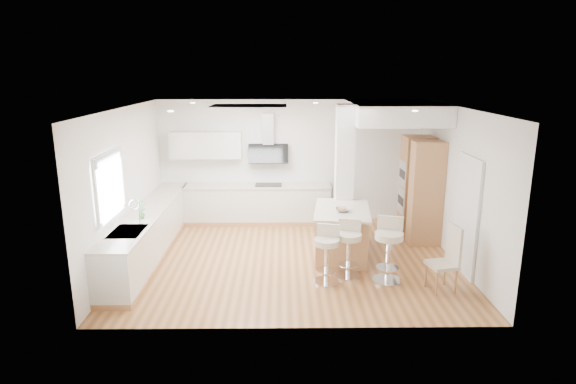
{
  "coord_description": "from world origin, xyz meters",
  "views": [
    {
      "loc": [
        -0.17,
        -8.43,
        3.44
      ],
      "look_at": [
        -0.07,
        0.4,
        1.19
      ],
      "focal_mm": 30.0,
      "sensor_mm": 36.0,
      "label": 1
    }
  ],
  "objects_px": {
    "dining_chair": "(448,256)",
    "bar_stool_a": "(327,251)",
    "bar_stool_b": "(349,246)",
    "bar_stool_c": "(389,246)",
    "peninsula": "(342,232)"
  },
  "relations": [
    {
      "from": "dining_chair",
      "to": "bar_stool_c",
      "type": "bearing_deg",
      "value": 146.06
    },
    {
      "from": "bar_stool_a",
      "to": "bar_stool_b",
      "type": "height_order",
      "value": "bar_stool_b"
    },
    {
      "from": "peninsula",
      "to": "bar_stool_c",
      "type": "distance_m",
      "value": 1.31
    },
    {
      "from": "dining_chair",
      "to": "peninsula",
      "type": "bearing_deg",
      "value": 123.25
    },
    {
      "from": "peninsula",
      "to": "dining_chair",
      "type": "relative_size",
      "value": 1.5
    },
    {
      "from": "bar_stool_b",
      "to": "bar_stool_c",
      "type": "xyz_separation_m",
      "value": [
        0.63,
        -0.2,
        0.06
      ]
    },
    {
      "from": "peninsula",
      "to": "bar_stool_b",
      "type": "relative_size",
      "value": 1.64
    },
    {
      "from": "dining_chair",
      "to": "bar_stool_a",
      "type": "bearing_deg",
      "value": 158.69
    },
    {
      "from": "bar_stool_b",
      "to": "dining_chair",
      "type": "xyz_separation_m",
      "value": [
        1.5,
        -0.55,
        0.02
      ]
    },
    {
      "from": "bar_stool_c",
      "to": "peninsula",
      "type": "bearing_deg",
      "value": 134.35
    },
    {
      "from": "peninsula",
      "to": "bar_stool_b",
      "type": "bearing_deg",
      "value": -83.15
    },
    {
      "from": "bar_stool_a",
      "to": "bar_stool_c",
      "type": "distance_m",
      "value": 1.03
    },
    {
      "from": "bar_stool_b",
      "to": "bar_stool_c",
      "type": "distance_m",
      "value": 0.66
    },
    {
      "from": "peninsula",
      "to": "bar_stool_b",
      "type": "xyz_separation_m",
      "value": [
        0.01,
        -0.94,
        0.09
      ]
    },
    {
      "from": "bar_stool_a",
      "to": "bar_stool_b",
      "type": "bearing_deg",
      "value": 44.07
    }
  ]
}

